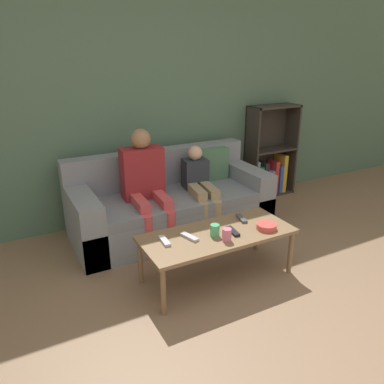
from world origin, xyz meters
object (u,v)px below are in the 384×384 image
(cup_far, at_px, (227,235))
(tv_remote_2, at_px, (164,241))
(bookshelf, at_px, (268,163))
(coffee_table, at_px, (218,237))
(couch, at_px, (171,205))
(person_child, at_px, (200,185))
(person_adult, at_px, (145,179))
(tv_remote_3, at_px, (233,231))
(tv_remote_1, at_px, (190,237))
(snack_bowl, at_px, (266,226))
(tv_remote_0, at_px, (241,218))
(cup_near, at_px, (215,230))

(cup_far, xyz_separation_m, tv_remote_2, (-0.44, 0.20, -0.04))
(bookshelf, relative_size, coffee_table, 0.93)
(couch, xyz_separation_m, person_child, (0.27, -0.13, 0.22))
(tv_remote_2, bearing_deg, person_adult, 81.78)
(tv_remote_3, bearing_deg, tv_remote_2, 175.46)
(person_adult, bearing_deg, tv_remote_1, -86.13)
(bookshelf, bearing_deg, snack_bowl, -129.09)
(couch, relative_size, person_adult, 1.83)
(bookshelf, relative_size, person_adult, 1.05)
(tv_remote_1, bearing_deg, couch, 57.84)
(person_adult, bearing_deg, couch, 16.91)
(person_child, xyz_separation_m, tv_remote_0, (0.00, -0.75, -0.08))
(cup_far, bearing_deg, tv_remote_2, 155.23)
(couch, bearing_deg, tv_remote_2, -117.68)
(cup_near, xyz_separation_m, snack_bowl, (0.44, -0.09, -0.03))
(cup_near, relative_size, tv_remote_0, 0.55)
(tv_remote_2, bearing_deg, tv_remote_3, -7.28)
(person_child, bearing_deg, tv_remote_3, -93.92)
(tv_remote_3, bearing_deg, person_child, 84.16)
(cup_far, relative_size, snack_bowl, 0.61)
(tv_remote_2, bearing_deg, couch, 66.33)
(cup_near, bearing_deg, tv_remote_2, 166.99)
(coffee_table, height_order, tv_remote_0, tv_remote_0)
(person_child, relative_size, tv_remote_2, 5.09)
(person_child, bearing_deg, couch, 162.28)
(couch, distance_m, cup_far, 1.17)
(bookshelf, relative_size, tv_remote_2, 6.75)
(couch, distance_m, tv_remote_2, 1.08)
(bookshelf, height_order, person_adult, bookshelf)
(cup_near, relative_size, cup_far, 0.97)
(coffee_table, relative_size, cup_near, 12.88)
(tv_remote_0, height_order, tv_remote_3, same)
(coffee_table, relative_size, tv_remote_2, 7.29)
(person_child, relative_size, tv_remote_1, 4.98)
(coffee_table, height_order, snack_bowl, snack_bowl)
(tv_remote_3, height_order, snack_bowl, snack_bowl)
(tv_remote_3, bearing_deg, couch, 100.06)
(cup_far, height_order, tv_remote_2, cup_far)
(couch, bearing_deg, cup_far, -92.87)
(person_child, height_order, cup_far, person_child)
(cup_far, bearing_deg, snack_bowl, 2.54)
(person_child, distance_m, cup_far, 1.07)
(couch, height_order, person_adult, person_adult)
(couch, bearing_deg, tv_remote_0, -73.17)
(cup_near, xyz_separation_m, tv_remote_2, (-0.40, 0.09, -0.04))
(coffee_table, xyz_separation_m, person_adult, (-0.26, 0.93, 0.26))
(coffee_table, bearing_deg, cup_far, -92.39)
(bookshelf, distance_m, cup_near, 2.20)
(person_child, height_order, snack_bowl, person_child)
(coffee_table, bearing_deg, person_child, 69.93)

